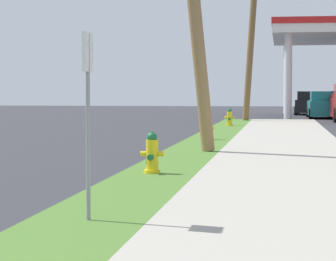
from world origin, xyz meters
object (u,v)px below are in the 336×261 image
object	(u,v)px
fire_hydrant_second	(152,155)
car_black_by_far_pump	(310,104)
utility_pole_background	(253,14)
fire_hydrant_fourth	(229,118)
car_teal_by_near_pump	(324,106)
street_sign_post	(88,86)
fire_hydrant_third	(207,129)

from	to	relation	value
fire_hydrant_second	car_black_by_far_pump	world-z (taller)	car_black_by_far_pump
utility_pole_background	car_black_by_far_pump	xyz separation A→B (m)	(3.39, 13.65, -4.72)
fire_hydrant_fourth	car_teal_by_near_pump	distance (m)	13.89
fire_hydrant_second	utility_pole_background	distance (m)	25.55
fire_hydrant_second	fire_hydrant_fourth	xyz separation A→B (m)	(0.12, 18.62, 0.00)
fire_hydrant_fourth	street_sign_post	xyz separation A→B (m)	(-0.02, -23.52, 1.19)
fire_hydrant_third	utility_pole_background	size ratio (longest dim) A/B	0.07
fire_hydrant_second	street_sign_post	distance (m)	5.04
fire_hydrant_fourth	street_sign_post	bearing A→B (deg)	-90.04
fire_hydrant_fourth	car_black_by_far_pump	distance (m)	20.49
street_sign_post	car_teal_by_near_pump	xyz separation A→B (m)	(4.70, 36.59, -0.91)
fire_hydrant_second	car_teal_by_near_pump	distance (m)	32.06
fire_hydrant_third	car_black_by_far_pump	xyz separation A→B (m)	(4.17, 29.20, 0.28)
car_black_by_far_pump	utility_pole_background	bearing A→B (deg)	-103.96
fire_hydrant_third	street_sign_post	world-z (taller)	street_sign_post
fire_hydrant_second	fire_hydrant_fourth	bearing A→B (deg)	89.62
street_sign_post	car_black_by_far_pump	world-z (taller)	street_sign_post
street_sign_post	fire_hydrant_fourth	bearing A→B (deg)	89.96
fire_hydrant_second	utility_pole_background	xyz separation A→B (m)	(0.84, 25.04, 5.00)
fire_hydrant_second	street_sign_post	xyz separation A→B (m)	(0.11, -4.89, 1.19)
street_sign_post	car_teal_by_near_pump	bearing A→B (deg)	82.68
fire_hydrant_fourth	car_black_by_far_pump	xyz separation A→B (m)	(4.11, 20.07, 0.28)
fire_hydrant_second	street_sign_post	bearing A→B (deg)	-88.74
car_teal_by_near_pump	utility_pole_background	bearing A→B (deg)	-120.77
car_teal_by_near_pump	car_black_by_far_pump	size ratio (longest dim) A/B	0.98
fire_hydrant_second	utility_pole_background	size ratio (longest dim) A/B	0.07
car_teal_by_near_pump	car_black_by_far_pump	distance (m)	7.02
fire_hydrant_third	car_black_by_far_pump	bearing A→B (deg)	81.87
fire_hydrant_third	utility_pole_background	xyz separation A→B (m)	(0.77, 15.55, 5.00)
fire_hydrant_fourth	car_black_by_far_pump	bearing A→B (deg)	78.42
fire_hydrant_second	fire_hydrant_third	xyz separation A→B (m)	(0.07, 9.50, 0.00)
fire_hydrant_third	fire_hydrant_fourth	bearing A→B (deg)	89.66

